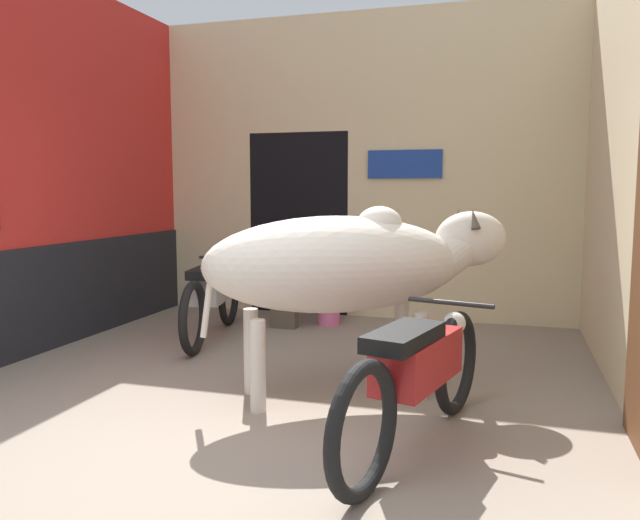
% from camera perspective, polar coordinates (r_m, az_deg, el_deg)
% --- Properties ---
extents(ground_plane, '(30.00, 30.00, 0.00)m').
position_cam_1_polar(ground_plane, '(3.81, -11.56, -17.35)').
color(ground_plane, gray).
extents(wall_left_shopfront, '(0.25, 4.20, 3.58)m').
position_cam_1_polar(wall_left_shopfront, '(6.68, -23.10, 7.70)').
color(wall_left_shopfront, red).
rests_on(wall_left_shopfront, ground_plane).
extents(wall_back_with_doorway, '(4.97, 0.93, 3.58)m').
position_cam_1_polar(wall_back_with_doorway, '(7.78, 1.95, 6.48)').
color(wall_back_with_doorway, beige).
rests_on(wall_back_with_doorway, ground_plane).
extents(wall_right_with_door, '(0.22, 4.20, 3.58)m').
position_cam_1_polar(wall_right_with_door, '(5.19, 26.87, 8.37)').
color(wall_right_with_door, beige).
rests_on(wall_right_with_door, ground_plane).
extents(cow, '(2.29, 1.62, 1.41)m').
position_cam_1_polar(cow, '(4.56, 2.73, -0.32)').
color(cow, beige).
rests_on(cow, ground_plane).
extents(motorcycle_near, '(0.72, 2.06, 0.81)m').
position_cam_1_polar(motorcycle_near, '(3.74, 8.90, -10.12)').
color(motorcycle_near, black).
rests_on(motorcycle_near, ground_plane).
extents(motorcycle_far, '(0.60, 1.98, 0.80)m').
position_cam_1_polar(motorcycle_far, '(6.48, -9.79, -3.14)').
color(motorcycle_far, black).
rests_on(motorcycle_far, ground_plane).
extents(shopkeeper_seated, '(0.41, 0.34, 1.18)m').
position_cam_1_polar(shopkeeper_seated, '(6.98, -2.97, -1.06)').
color(shopkeeper_seated, brown).
rests_on(shopkeeper_seated, ground_plane).
extents(plastic_stool, '(0.36, 0.36, 0.38)m').
position_cam_1_polar(plastic_stool, '(7.10, 0.79, -4.27)').
color(plastic_stool, '#DB6093').
rests_on(plastic_stool, ground_plane).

